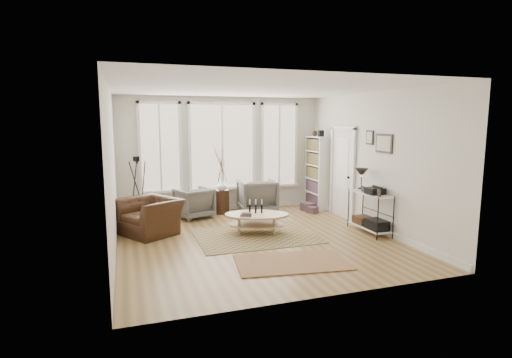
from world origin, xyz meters
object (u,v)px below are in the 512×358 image
object	(u,v)px
low_shelf	(370,208)
side_table	(221,182)
armchair_right	(257,196)
bookcase	(317,172)
armchair_left	(194,203)
accent_chair	(150,216)
coffee_table	(256,218)

from	to	relation	value
low_shelf	side_table	bearing A→B (deg)	133.29
low_shelf	armchair_right	distance (m)	2.98
bookcase	side_table	xyz separation A→B (m)	(-2.57, 0.14, -0.15)
armchair_left	side_table	world-z (taller)	side_table
armchair_right	accent_chair	world-z (taller)	armchair_right
bookcase	low_shelf	size ratio (longest dim) A/B	1.58
accent_chair	side_table	bearing A→B (deg)	94.07
coffee_table	armchair_left	world-z (taller)	armchair_left
coffee_table	armchair_right	size ratio (longest dim) A/B	1.62
coffee_table	accent_chair	xyz separation A→B (m)	(-2.08, 0.66, 0.04)
armchair_right	armchair_left	bearing A→B (deg)	7.57
armchair_left	armchair_right	world-z (taller)	armchair_right
armchair_left	side_table	distance (m)	0.89
low_shelf	armchair_right	size ratio (longest dim) A/B	1.42
coffee_table	side_table	world-z (taller)	side_table
side_table	coffee_table	bearing A→B (deg)	-82.51
armchair_left	accent_chair	size ratio (longest dim) A/B	0.71
armchair_right	side_table	distance (m)	0.99
bookcase	coffee_table	size ratio (longest dim) A/B	1.38
bookcase	armchair_right	distance (m)	1.75
side_table	low_shelf	bearing A→B (deg)	-46.71
low_shelf	armchair_left	xyz separation A→B (m)	(-3.24, 2.43, -0.15)
accent_chair	low_shelf	bearing A→B (deg)	40.66
armchair_left	accent_chair	bearing A→B (deg)	25.90
bookcase	low_shelf	distance (m)	2.56
coffee_table	accent_chair	size ratio (longest dim) A/B	1.33
coffee_table	side_table	bearing A→B (deg)	97.49
coffee_table	bookcase	bearing A→B (deg)	38.72
bookcase	coffee_table	world-z (taller)	bookcase
coffee_table	armchair_left	bearing A→B (deg)	119.55
armchair_left	accent_chair	xyz separation A→B (m)	(-1.08, -1.09, 0.00)
coffee_table	accent_chair	world-z (taller)	accent_chair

